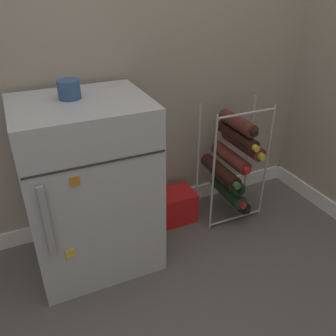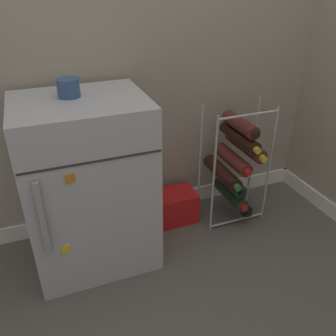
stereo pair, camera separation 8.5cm
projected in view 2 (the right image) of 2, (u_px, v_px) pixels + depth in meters
The scene contains 5 objects.
ground_plane at pixel (200, 270), 1.72m from camera, with size 14.00×14.00×0.00m, color #56544F.
mini_fridge at pixel (89, 185), 1.63m from camera, with size 0.55×0.48×0.81m.
wine_rack at pixel (234, 165), 1.94m from camera, with size 0.35×0.33×0.68m.
soda_box at pixel (172, 207), 2.02m from camera, with size 0.27×0.18×0.18m.
fridge_top_cup at pixel (68, 88), 1.44m from camera, with size 0.09×0.09×0.08m.
Camera 2 is at (-0.60, -1.12, 1.27)m, focal length 38.00 mm.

